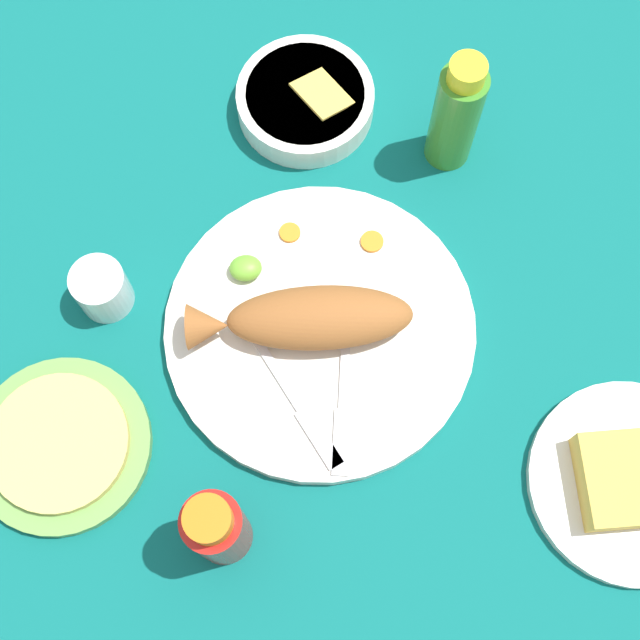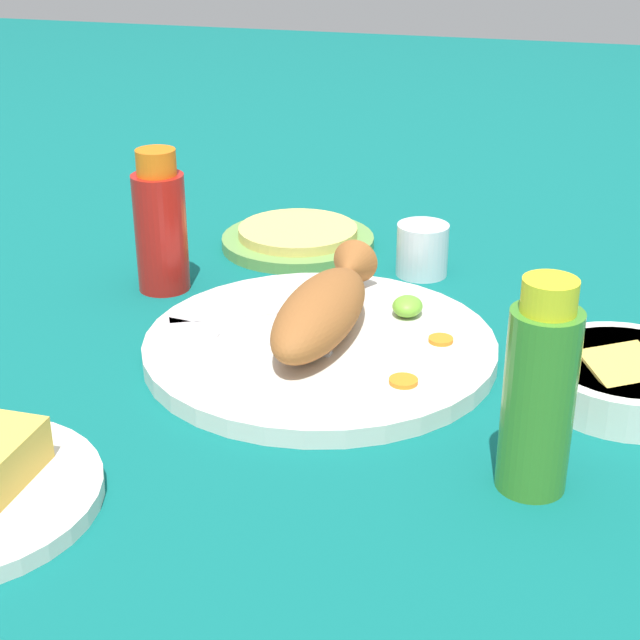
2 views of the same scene
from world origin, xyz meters
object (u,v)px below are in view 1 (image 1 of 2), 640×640
Objects in this scene: side_plate_fries at (630,482)px; tortilla_plate at (62,445)px; fork_near at (343,401)px; fork_far at (297,403)px; hot_sauce_bottle_red at (217,528)px; salt_cup at (103,290)px; main_plate at (320,329)px; guacamole_bowl at (306,100)px; hot_sauce_bottle_green at (456,114)px; fried_fish at (307,318)px.

side_plate_fries is 1.13× the size of tortilla_plate.
fork_far is (-0.05, 0.00, 0.00)m from fork_near.
tortilla_plate is at bearing 147.39° from hot_sauce_bottle_red.
tortilla_plate is (-0.30, -0.02, -0.01)m from fork_near.
main_plate is at bearing -13.82° from salt_cup.
main_plate is 2.08× the size of guacamole_bowl.
hot_sauce_bottle_green is at bearing 118.70° from fork_far.
hot_sauce_bottle_red reaches higher than tortilla_plate.
salt_cup is at bearing 167.53° from fried_fish.
guacamole_bowl reaches higher than main_plate.
hot_sauce_bottle_red is (-0.13, -0.13, 0.05)m from fork_near.
fried_fish reaches higher than main_plate.
fried_fish is 1.31× the size of fork_near.
main_plate is at bearing 61.65° from hot_sauce_bottle_red.
guacamole_bowl is (-0.01, 0.37, 0.00)m from fork_near.
main_plate is at bearing 147.90° from side_plate_fries.
fork_far is 2.81× the size of salt_cup.
fried_fish is 1.28× the size of tortilla_plate.
fried_fish is 0.23m from salt_cup.
hot_sauce_bottle_green is at bearing 51.74° from main_plate.
tortilla_plate is (-0.25, -0.02, -0.01)m from fork_far.
fried_fish is 0.29m from tortilla_plate.
guacamole_bowl is at bearing 156.60° from hot_sauce_bottle_green.
tortilla_plate is (-0.28, -0.11, -0.00)m from main_plate.
tortilla_plate is at bearing -112.28° from fork_far.
fried_fish is (-0.01, 0.00, 0.04)m from main_plate.
main_plate is 0.09m from fork_far.
fork_far reaches higher than tortilla_plate.
hot_sauce_bottle_green is (0.20, 0.30, 0.06)m from fork_far.
salt_cup reaches higher than fork_near.
fork_near is 0.29m from salt_cup.
side_plate_fries is (0.31, -0.19, -0.00)m from main_plate.
fried_fish is 1.48× the size of guacamole_bowl.
fork_far is at bearing -123.88° from hot_sauce_bottle_green.
fried_fish reaches higher than salt_cup.
fork_near reaches higher than main_plate.
salt_cup is 0.37× the size of guacamole_bowl.
fried_fish reaches higher than fork_near.
guacamole_bowl is at bearing 146.81° from fork_far.
hot_sauce_bottle_red is 0.84× the size of tortilla_plate.
fork_near is 1.16× the size of hot_sauce_bottle_red.
hot_sauce_bottle_red is 0.43m from side_plate_fries.
hot_sauce_bottle_red reaches higher than fork_near.
fork_far is 0.16m from hot_sauce_bottle_red.
tortilla_plate is at bearing -78.42° from fork_near.
guacamole_bowl is 0.49m from tortilla_plate.
fork_near is (0.03, -0.09, -0.03)m from fried_fish.
guacamole_bowl is (0.01, 0.28, 0.01)m from main_plate.
fork_far is 1.04× the size of guacamole_bowl.
main_plate is at bearing -91.15° from guacamole_bowl.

